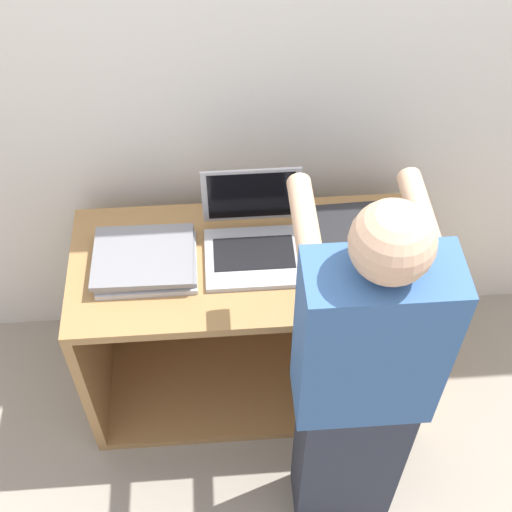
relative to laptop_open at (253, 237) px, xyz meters
name	(u,v)px	position (x,y,z in m)	size (l,w,h in m)	color
ground_plane	(260,440)	(0.00, -0.34, -0.85)	(12.00, 12.00, 0.00)	#9E9384
wall_back	(246,94)	(0.00, 0.34, 0.35)	(8.00, 0.05, 2.40)	silver
cart	(253,310)	(0.00, 0.02, -0.45)	(1.29, 0.58, 0.79)	#A87A47
laptop_open	(253,237)	(0.00, 0.00, 0.00)	(0.34, 0.32, 0.29)	#B7B7BC
laptop_stack_left	(145,260)	(-0.37, -0.05, -0.03)	(0.35, 0.29, 0.06)	#B7B7BC
laptop_stack_right	(362,243)	(0.37, -0.06, 0.00)	(0.36, 0.30, 0.12)	#B7B7BC
person	(359,391)	(0.28, -0.59, -0.07)	(0.40, 0.52, 1.57)	#2D3342
inventory_tag	(367,244)	(0.37, -0.12, 0.07)	(0.06, 0.02, 0.01)	red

